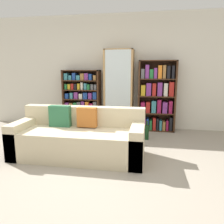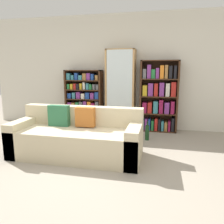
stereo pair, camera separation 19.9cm
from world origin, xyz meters
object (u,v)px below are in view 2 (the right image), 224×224
object	(u,v)px
couch	(77,138)
display_cabinet	(121,90)
bookshelf_right	(159,97)
bookshelf_left	(84,100)
wine_bottle	(147,132)

from	to	relation	value
couch	display_cabinet	xyz separation A→B (m)	(0.40, 1.82, 0.64)
bookshelf_right	couch	bearing A→B (deg)	-125.06
bookshelf_left	wine_bottle	size ratio (longest dim) A/B	3.64
couch	bookshelf_right	xyz separation A→B (m)	(1.29, 1.83, 0.49)
display_cabinet	bookshelf_right	distance (m)	0.90
wine_bottle	couch	bearing A→B (deg)	-135.55
display_cabinet	wine_bottle	world-z (taller)	display_cabinet
display_cabinet	couch	bearing A→B (deg)	-102.34
couch	bookshelf_left	distance (m)	1.94
couch	wine_bottle	size ratio (longest dim) A/B	5.47
bookshelf_left	wine_bottle	xyz separation A→B (m)	(1.61, -0.76, -0.52)
couch	bookshelf_right	bearing A→B (deg)	54.94
display_cabinet	bookshelf_right	world-z (taller)	display_cabinet
bookshelf_left	bookshelf_right	world-z (taller)	bookshelf_right
bookshelf_left	bookshelf_right	bearing A→B (deg)	-0.00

